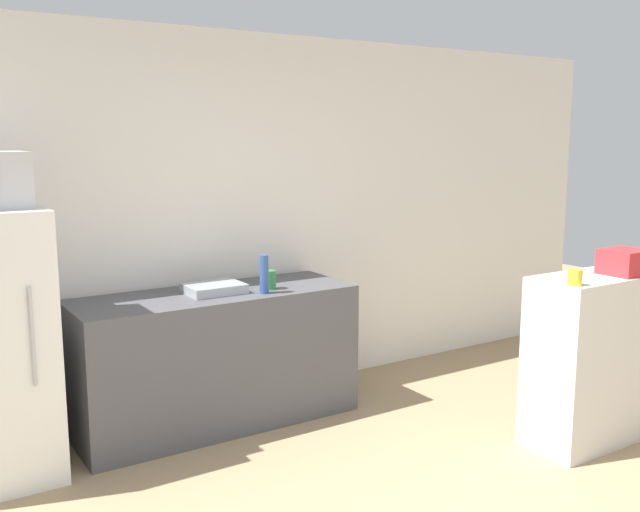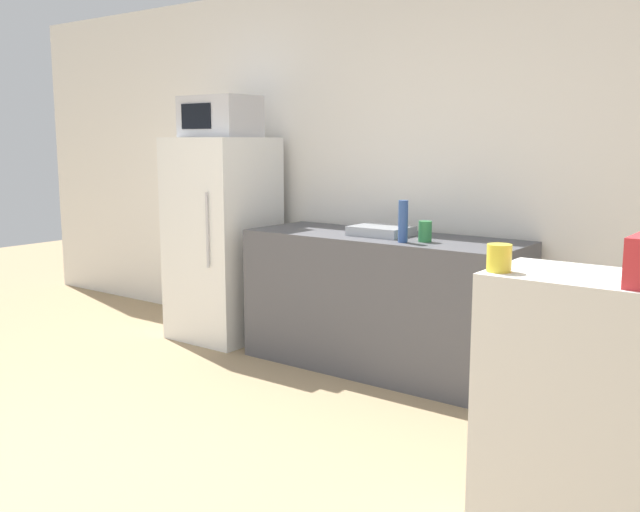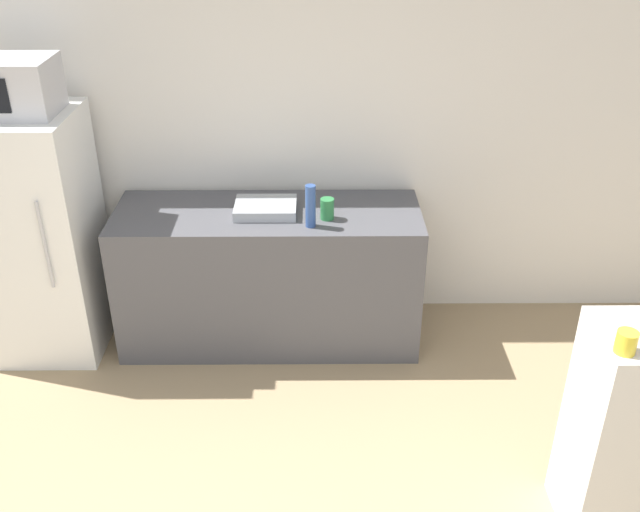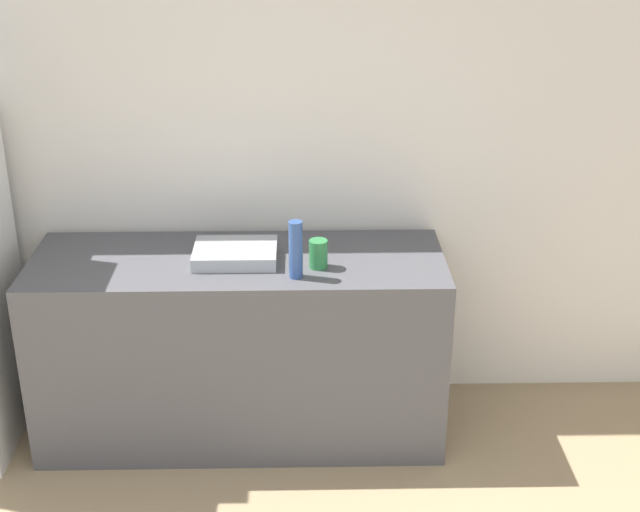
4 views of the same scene
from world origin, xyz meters
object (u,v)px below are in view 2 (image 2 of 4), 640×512
microwave (220,117)px  jar (499,258)px  refrigerator (223,239)px  bottle_short (425,231)px  bottle_tall (403,221)px

microwave → jar: bearing=-29.0°
refrigerator → bottle_short: 1.75m
bottle_tall → bottle_short: 0.15m
bottle_tall → microwave: bearing=175.1°
refrigerator → bottle_short: bearing=-1.4°
bottle_short → jar: (1.11, -1.54, 0.15)m
jar → refrigerator: bearing=151.0°
refrigerator → microwave: size_ratio=2.79×
bottle_tall → jar: bearing=-50.0°
refrigerator → jar: bearing=-29.0°
bottle_short → jar: 1.91m
refrigerator → bottle_short: refrigerator is taller
microwave → bottle_short: (1.74, -0.04, -0.71)m
refrigerator → bottle_tall: 1.67m
microwave → bottle_short: 1.88m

